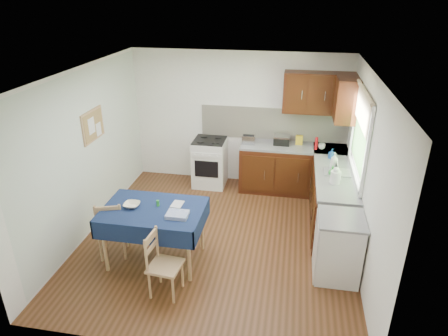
% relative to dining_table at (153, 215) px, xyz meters
% --- Properties ---
extents(floor, '(4.20, 4.20, 0.00)m').
position_rel_dining_table_xyz_m(floor, '(0.75, 0.64, -0.71)').
color(floor, '#472A13').
rests_on(floor, ground).
extents(ceiling, '(4.00, 4.20, 0.02)m').
position_rel_dining_table_xyz_m(ceiling, '(0.75, 0.64, 1.79)').
color(ceiling, white).
rests_on(ceiling, wall_back).
extents(wall_back, '(4.00, 0.02, 2.50)m').
position_rel_dining_table_xyz_m(wall_back, '(0.75, 2.74, 0.54)').
color(wall_back, white).
rests_on(wall_back, ground).
extents(wall_front, '(4.00, 0.02, 2.50)m').
position_rel_dining_table_xyz_m(wall_front, '(0.75, -1.46, 0.54)').
color(wall_front, white).
rests_on(wall_front, ground).
extents(wall_left, '(0.02, 4.20, 2.50)m').
position_rel_dining_table_xyz_m(wall_left, '(-1.25, 0.64, 0.54)').
color(wall_left, silver).
rests_on(wall_left, ground).
extents(wall_right, '(0.02, 4.20, 2.50)m').
position_rel_dining_table_xyz_m(wall_right, '(2.75, 0.64, 0.54)').
color(wall_right, white).
rests_on(wall_right, ground).
extents(base_cabinets, '(1.90, 2.30, 0.86)m').
position_rel_dining_table_xyz_m(base_cabinets, '(2.10, 1.90, -0.28)').
color(base_cabinets, black).
rests_on(base_cabinets, ground).
extents(worktop_back, '(1.90, 0.60, 0.04)m').
position_rel_dining_table_xyz_m(worktop_back, '(1.80, 2.44, 0.17)').
color(worktop_back, slate).
rests_on(worktop_back, base_cabinets).
extents(worktop_right, '(0.60, 1.70, 0.04)m').
position_rel_dining_table_xyz_m(worktop_right, '(2.45, 1.29, 0.17)').
color(worktop_right, slate).
rests_on(worktop_right, base_cabinets).
extents(worktop_corner, '(0.60, 0.60, 0.04)m').
position_rel_dining_table_xyz_m(worktop_corner, '(2.45, 2.44, 0.17)').
color(worktop_corner, slate).
rests_on(worktop_corner, base_cabinets).
extents(splashback, '(2.70, 0.02, 0.60)m').
position_rel_dining_table_xyz_m(splashback, '(1.40, 2.73, 0.49)').
color(splashback, '#F3E5CE').
rests_on(splashback, wall_back).
extents(upper_cabinets, '(1.20, 0.85, 0.70)m').
position_rel_dining_table_xyz_m(upper_cabinets, '(2.27, 2.44, 1.14)').
color(upper_cabinets, black).
rests_on(upper_cabinets, wall_back).
extents(stove, '(0.60, 0.61, 0.92)m').
position_rel_dining_table_xyz_m(stove, '(0.25, 2.44, -0.25)').
color(stove, white).
rests_on(stove, ground).
extents(window, '(0.04, 1.48, 1.26)m').
position_rel_dining_table_xyz_m(window, '(2.72, 1.34, 0.94)').
color(window, '#284E20').
rests_on(window, wall_right).
extents(fridge, '(0.58, 0.60, 0.89)m').
position_rel_dining_table_xyz_m(fridge, '(2.45, 0.09, -0.27)').
color(fridge, white).
rests_on(fridge, ground).
extents(corkboard, '(0.04, 0.62, 0.47)m').
position_rel_dining_table_xyz_m(corkboard, '(-1.22, 0.94, 0.88)').
color(corkboard, tan).
rests_on(corkboard, wall_left).
extents(dining_table, '(1.35, 0.91, 0.82)m').
position_rel_dining_table_xyz_m(dining_table, '(0.00, 0.00, 0.00)').
color(dining_table, '#0F1B3D').
rests_on(dining_table, ground).
extents(chair_far, '(0.49, 0.49, 0.89)m').
position_rel_dining_table_xyz_m(chair_far, '(-0.62, -0.03, -0.24)').
color(chair_far, tan).
rests_on(chair_far, ground).
extents(chair_near, '(0.41, 0.41, 0.86)m').
position_rel_dining_table_xyz_m(chair_near, '(0.30, -0.62, -0.26)').
color(chair_near, tan).
rests_on(chair_near, ground).
extents(toaster, '(0.23, 0.14, 0.18)m').
position_rel_dining_table_xyz_m(toaster, '(0.98, 2.40, 0.27)').
color(toaster, '#B1B1B6').
rests_on(toaster, worktop_back).
extents(sandwich_press, '(0.28, 0.25, 0.17)m').
position_rel_dining_table_xyz_m(sandwich_press, '(1.57, 2.50, 0.27)').
color(sandwich_press, black).
rests_on(sandwich_press, worktop_back).
extents(sauce_bottle, '(0.05, 0.05, 0.22)m').
position_rel_dining_table_xyz_m(sauce_bottle, '(2.18, 2.34, 0.30)').
color(sauce_bottle, red).
rests_on(sauce_bottle, worktop_back).
extents(yellow_packet, '(0.13, 0.09, 0.16)m').
position_rel_dining_table_xyz_m(yellow_packet, '(1.89, 2.54, 0.27)').
color(yellow_packet, gold).
rests_on(yellow_packet, worktop_back).
extents(dish_rack, '(0.40, 0.30, 0.19)m').
position_rel_dining_table_xyz_m(dish_rack, '(2.48, 1.40, 0.21)').
color(dish_rack, gray).
rests_on(dish_rack, worktop_right).
extents(kettle, '(0.15, 0.15, 0.25)m').
position_rel_dining_table_xyz_m(kettle, '(2.42, 1.04, 0.30)').
color(kettle, white).
rests_on(kettle, worktop_right).
extents(cup, '(0.13, 0.13, 0.10)m').
position_rel_dining_table_xyz_m(cup, '(2.28, 2.38, 0.24)').
color(cup, white).
rests_on(cup, worktop_back).
extents(soap_bottle_a, '(0.14, 0.14, 0.31)m').
position_rel_dining_table_xyz_m(soap_bottle_a, '(2.42, 1.46, 0.34)').
color(soap_bottle_a, white).
rests_on(soap_bottle_a, worktop_right).
extents(soap_bottle_b, '(0.11, 0.11, 0.17)m').
position_rel_dining_table_xyz_m(soap_bottle_b, '(2.42, 1.97, 0.27)').
color(soap_bottle_b, '#1C51A6').
rests_on(soap_bottle_b, worktop_right).
extents(soap_bottle_c, '(0.15, 0.15, 0.15)m').
position_rel_dining_table_xyz_m(soap_bottle_c, '(2.39, 1.30, 0.26)').
color(soap_bottle_c, green).
rests_on(soap_bottle_c, worktop_right).
extents(plate_bowl, '(0.22, 0.22, 0.05)m').
position_rel_dining_table_xyz_m(plate_bowl, '(-0.29, -0.00, 0.13)').
color(plate_bowl, beige).
rests_on(plate_bowl, dining_table).
extents(book, '(0.16, 0.21, 0.02)m').
position_rel_dining_table_xyz_m(book, '(0.22, 0.16, 0.11)').
color(book, white).
rests_on(book, dining_table).
extents(spice_jar, '(0.04, 0.04, 0.08)m').
position_rel_dining_table_xyz_m(spice_jar, '(0.04, 0.08, 0.15)').
color(spice_jar, '#25882F').
rests_on(spice_jar, dining_table).
extents(tea_towel, '(0.28, 0.22, 0.05)m').
position_rel_dining_table_xyz_m(tea_towel, '(0.38, -0.13, 0.13)').
color(tea_towel, '#294597').
rests_on(tea_towel, dining_table).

